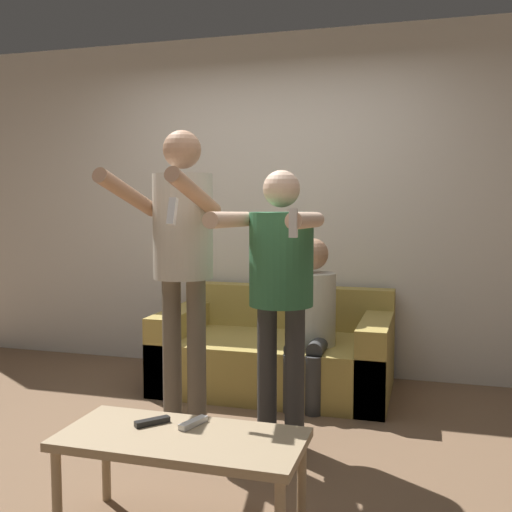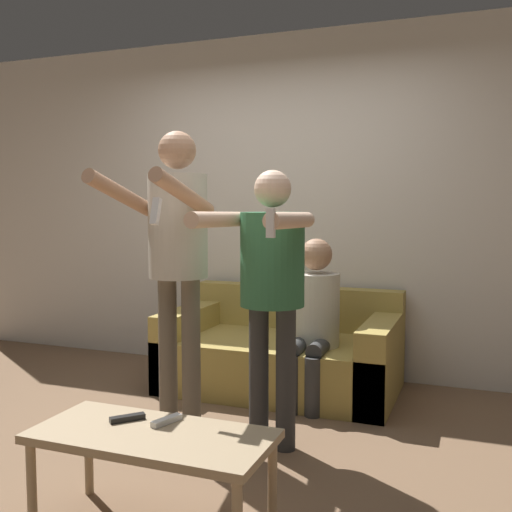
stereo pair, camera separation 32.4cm
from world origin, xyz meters
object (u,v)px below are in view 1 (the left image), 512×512
object	(u,v)px
person_seated	(311,313)
coffee_table	(182,446)
person_standing_left	(182,245)
person_standing_right	(280,274)
remote_far	(193,423)
remote_near	(152,422)
couch	(276,354)

from	to	relation	value
person_seated	coffee_table	distance (m)	1.85
person_standing_left	person_standing_right	xyz separation A→B (m)	(0.58, -0.00, -0.15)
person_standing_left	person_standing_right	bearing A→B (deg)	-0.20
person_standing_left	remote_far	distance (m)	1.18
person_seated	remote_near	bearing A→B (deg)	-100.98
remote_far	couch	bearing A→B (deg)	93.81
remote_far	person_standing_left	bearing A→B (deg)	115.58
coffee_table	remote_far	distance (m)	0.12
person_seated	coffee_table	world-z (taller)	person_seated
person_seated	coffee_table	bearing A→B (deg)	-95.50
remote_far	person_seated	bearing A→B (deg)	84.40
person_standing_left	coffee_table	world-z (taller)	person_standing_left
person_standing_right	coffee_table	distance (m)	1.16
person_seated	couch	bearing A→B (deg)	143.32
person_standing_left	person_seated	size ratio (longest dim) A/B	1.58
couch	person_seated	world-z (taller)	person_seated
person_standing_left	coffee_table	distance (m)	1.30
coffee_table	remote_near	world-z (taller)	remote_near
person_standing_left	couch	bearing A→B (deg)	74.83
remote_near	remote_far	bearing A→B (deg)	11.29
person_standing_right	remote_near	size ratio (longest dim) A/B	11.36
remote_far	coffee_table	bearing A→B (deg)	-93.91
person_standing_right	person_seated	xyz separation A→B (m)	(0.01, 0.85, -0.37)
coffee_table	remote_near	size ratio (longest dim) A/B	7.32
person_standing_left	person_seated	bearing A→B (deg)	55.20
person_seated	remote_far	bearing A→B (deg)	-95.60
couch	person_standing_left	distance (m)	1.41
person_standing_right	coffee_table	xyz separation A→B (m)	(-0.17, -0.98, -0.59)
person_standing_left	person_seated	world-z (taller)	person_standing_left
couch	person_seated	distance (m)	0.52
couch	remote_near	size ratio (longest dim) A/B	12.22
person_standing_right	person_seated	size ratio (longest dim) A/B	1.37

